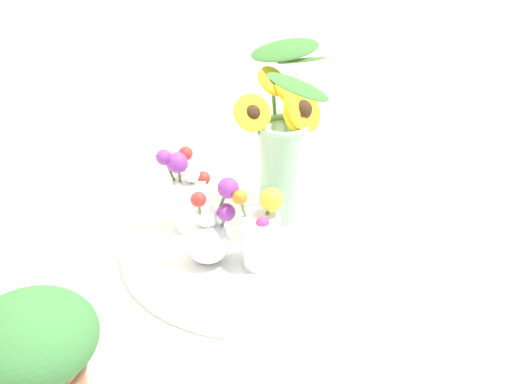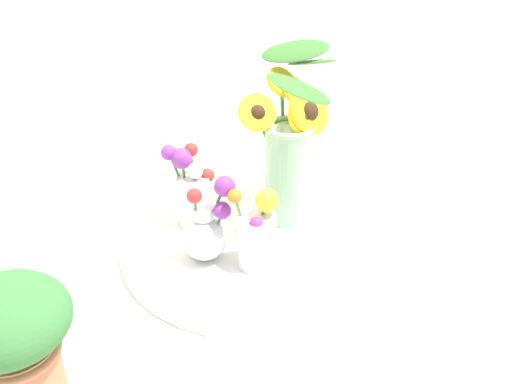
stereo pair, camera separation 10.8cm
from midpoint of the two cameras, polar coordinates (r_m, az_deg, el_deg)
ground_plane at (r=1.12m, az=2.36°, el=-6.40°), size 6.00×6.00×0.00m
serving_tray at (r=1.14m, az=2.72°, el=-5.01°), size 0.51×0.51×0.02m
mason_jar_sunflowers at (r=1.15m, az=5.93°, el=3.56°), size 0.23×0.24×0.35m
vase_small_center at (r=1.04m, az=3.08°, el=-4.11°), size 0.08×0.07×0.15m
vase_bulb_right at (r=1.06m, az=-1.85°, el=-3.80°), size 0.09×0.09×0.17m
vase_small_back at (r=1.15m, az=-3.44°, el=0.11°), size 0.08×0.08×0.17m
potted_plant at (r=0.85m, az=-18.93°, el=-12.91°), size 0.17×0.17×0.19m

